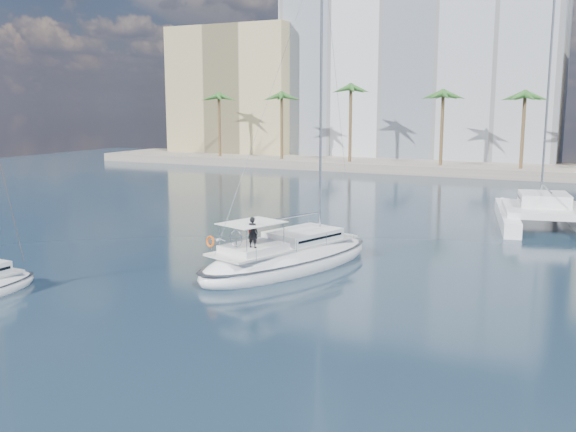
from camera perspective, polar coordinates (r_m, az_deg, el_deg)
The scene contains 9 objects.
ground at distance 33.31m, azimuth -0.20°, elevation -6.16°, with size 160.00×160.00×0.00m, color black.
quay at distance 91.27m, azimuth 16.88°, elevation 4.05°, with size 120.00×14.00×1.20m, color gray.
building_modern at distance 105.16m, azimuth 11.71°, elevation 12.30°, with size 42.00×16.00×28.00m, color silver.
building_tan_left at distance 112.70m, azimuth -4.09°, elevation 10.77°, with size 22.00×14.00×22.00m, color tan.
palm_left at distance 98.31m, azimuth -3.51°, elevation 10.49°, with size 3.60×3.60×12.30m.
palm_centre at distance 86.92m, azimuth 16.78°, elevation 10.18°, with size 3.60×3.60×12.30m.
main_sloop at distance 36.56m, azimuth 0.03°, elevation -3.80°, with size 7.93×13.43×18.99m.
catamaran at distance 53.06m, azimuth 21.76°, elevation 0.46°, with size 8.76×13.89×18.71m.
seagull at distance 42.30m, azimuth -6.20°, elevation -2.12°, with size 1.10×0.47×0.20m.
Camera 1 is at (14.04, -28.77, 9.21)m, focal length 40.00 mm.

